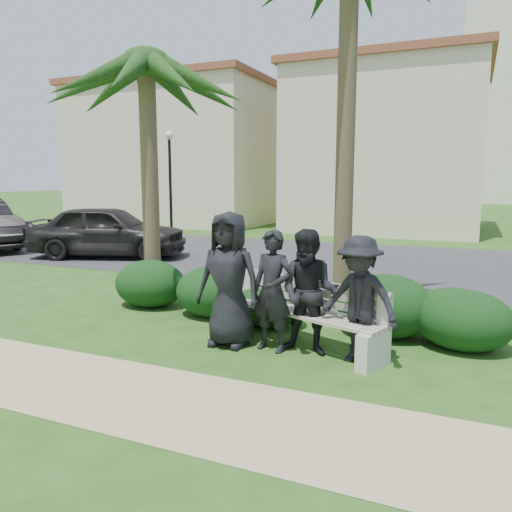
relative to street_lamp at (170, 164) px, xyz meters
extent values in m
plane|color=#204F16|center=(9.00, -12.00, -2.94)|extent=(160.00, 160.00, 0.00)
cube|color=tan|center=(9.00, -13.80, -2.94)|extent=(30.00, 1.60, 0.01)
cube|color=#2D2D30|center=(9.00, -4.00, -2.94)|extent=(160.00, 8.00, 0.01)
cube|color=beige|center=(-3.00, 6.00, 0.56)|extent=(10.00, 8.00, 7.00)
cube|color=brown|center=(-3.00, 6.00, 4.21)|extent=(10.40, 8.40, 0.30)
cube|color=beige|center=(8.00, 6.00, 0.56)|extent=(8.00, 8.00, 7.00)
cube|color=brown|center=(8.00, 6.00, 4.21)|extent=(8.40, 8.40, 0.30)
cylinder|color=black|center=(0.00, 0.00, -0.94)|extent=(0.12, 0.12, 4.00)
sphere|color=white|center=(0.00, 0.00, 1.16)|extent=(0.36, 0.36, 0.36)
cube|color=gray|center=(9.60, -11.57, -2.47)|extent=(2.59, 1.40, 0.04)
cube|color=gray|center=(9.60, -11.32, -2.20)|extent=(2.41, 0.89, 0.30)
cube|color=beige|center=(8.42, -11.57, -2.71)|extent=(0.36, 0.60, 0.47)
cube|color=beige|center=(10.79, -11.57, -2.71)|extent=(0.36, 0.60, 0.47)
imported|color=black|center=(8.70, -11.90, -2.01)|extent=(0.92, 0.60, 1.88)
imported|color=black|center=(9.33, -11.86, -2.12)|extent=(0.66, 0.49, 1.65)
imported|color=black|center=(9.83, -11.80, -2.11)|extent=(0.82, 0.65, 1.67)
imported|color=black|center=(10.50, -11.85, -2.13)|extent=(1.17, 0.86, 1.62)
ellipsoid|color=black|center=(6.38, -10.50, -2.51)|extent=(1.34, 1.11, 0.88)
ellipsoid|color=black|center=(7.78, -10.63, -2.50)|extent=(1.35, 1.12, 0.88)
ellipsoid|color=black|center=(8.87, -10.82, -2.58)|extent=(1.10, 0.91, 0.72)
ellipsoid|color=black|center=(10.63, -10.58, -2.47)|extent=(1.45, 1.20, 0.95)
ellipsoid|color=black|center=(11.73, -10.75, -2.52)|extent=(1.29, 1.07, 0.84)
ellipsoid|color=black|center=(11.59, -10.60, -2.53)|extent=(1.27, 1.05, 0.83)
cylinder|color=brown|center=(6.15, -10.09, -0.75)|extent=(0.32, 0.32, 4.39)
cylinder|color=brown|center=(9.64, -9.23, 0.15)|extent=(0.32, 0.32, 6.20)
imported|color=black|center=(1.80, -6.15, -2.16)|extent=(4.94, 3.27, 1.56)
camera|label=1|loc=(11.74, -17.94, -0.64)|focal=35.00mm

